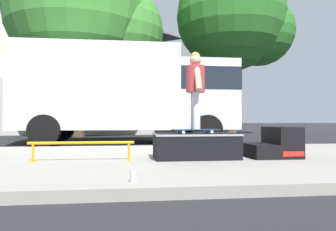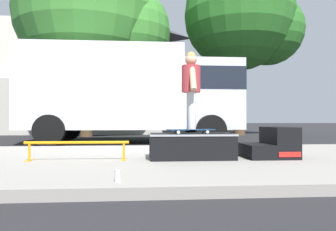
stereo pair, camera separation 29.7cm
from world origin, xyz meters
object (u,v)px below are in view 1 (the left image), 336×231
box_truck (129,91)px  street_tree_main (237,20)px  skate_box (196,145)px  kicker_ramp (275,145)px  skater_kid (195,84)px  grind_rail (82,146)px  soda_can (133,176)px  street_tree_neighbour (87,17)px  skateboard (195,130)px

box_truck → street_tree_main: bearing=42.5°
skate_box → kicker_ramp: bearing=-0.0°
skater_kid → street_tree_main: bearing=67.4°
skater_kid → grind_rail: bearing=-175.9°
skate_box → grind_rail: (-1.79, -0.11, 0.01)m
skater_kid → box_truck: bearing=100.9°
grind_rail → skater_kid: 2.06m
skater_kid → soda_can: skater_kid is taller
skate_box → box_truck: (-1.05, 5.48, 1.36)m
skate_box → box_truck: box_truck is taller
kicker_ramp → street_tree_main: (2.97, 10.41, 5.40)m
skate_box → kicker_ramp: kicker_ramp is taller
grind_rail → skater_kid: bearing=4.1°
skate_box → box_truck: 5.74m
kicker_ramp → soda_can: size_ratio=6.34×
street_tree_main → skate_box: bearing=-112.6°
kicker_ramp → street_tree_main: 12.09m
soda_can → street_tree_neighbour: street_tree_neighbour is taller
skate_box → kicker_ramp: 1.36m
soda_can → box_truck: 7.55m
kicker_ramp → street_tree_main: size_ratio=0.09×
kicker_ramp → street_tree_main: street_tree_main is taller
kicker_ramp → street_tree_neighbour: size_ratio=0.09×
skate_box → street_tree_main: (4.33, 10.41, 5.39)m
kicker_ramp → skater_kid: bearing=179.1°
street_tree_main → street_tree_neighbour: street_tree_neighbour is taller
skater_kid → box_truck: (-1.05, 5.46, 0.36)m
skateboard → grind_rail: bearing=-175.9°
kicker_ramp → box_truck: bearing=113.7°
kicker_ramp → skateboard: size_ratio=0.99×
skater_kid → street_tree_main: size_ratio=0.15×
skateboard → soda_can: 2.24m
box_truck → skate_box: bearing=-79.2°
skater_kid → box_truck: 5.57m
skate_box → kicker_ramp: (1.36, -0.00, -0.01)m
box_truck → street_tree_neighbour: street_tree_neighbour is taller
skateboard → street_tree_main: street_tree_main is taller
skater_kid → skate_box: bearing=-100.1°
soda_can → box_truck: size_ratio=0.02×
skater_kid → street_tree_main: 12.08m
skate_box → grind_rail: size_ratio=0.85×
soda_can → skate_box: bearing=61.4°
kicker_ramp → grind_rail: 3.15m
soda_can → box_truck: bearing=90.0°
soda_can → street_tree_main: size_ratio=0.01×
street_tree_main → box_truck: bearing=-137.5°
skateboard → skate_box: bearing=-100.1°
skate_box → soda_can: skate_box is taller
box_truck → street_tree_neighbour: bearing=114.1°
skater_kid → box_truck: size_ratio=0.18×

